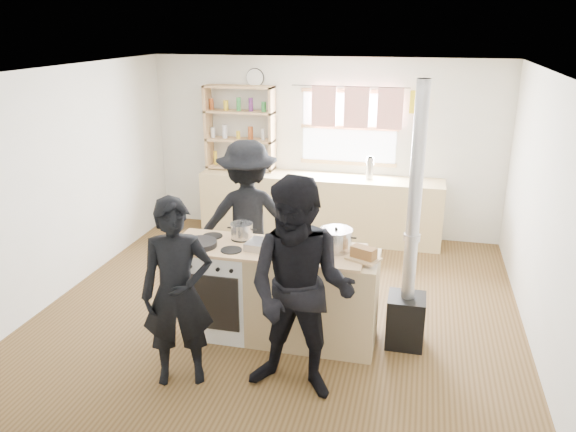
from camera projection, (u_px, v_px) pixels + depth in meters
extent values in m
cube|color=brown|center=(281.00, 308.00, 6.09)|extent=(5.00, 5.00, 0.01)
cube|color=#D7BD81|center=(319.00, 207.00, 7.98)|extent=(3.40, 0.55, 0.90)
cube|color=tan|center=(241.00, 167.00, 8.19)|extent=(1.00, 0.28, 0.03)
cube|color=tan|center=(240.00, 140.00, 8.06)|extent=(1.00, 0.28, 0.03)
cube|color=tan|center=(239.00, 112.00, 7.93)|extent=(1.00, 0.28, 0.03)
cube|color=tan|center=(239.00, 87.00, 7.82)|extent=(1.00, 0.28, 0.03)
cube|color=tan|center=(208.00, 127.00, 8.12)|extent=(0.04, 0.28, 1.20)
cube|color=tan|center=(272.00, 130.00, 7.90)|extent=(0.04, 0.28, 1.20)
cylinder|color=silver|center=(370.00, 169.00, 7.63)|extent=(0.10, 0.10, 0.30)
cube|color=white|center=(224.00, 288.00, 5.53)|extent=(0.60, 0.60, 0.90)
cube|color=tan|center=(313.00, 298.00, 5.33)|extent=(1.20, 0.60, 0.90)
cube|color=tan|center=(267.00, 249.00, 5.28)|extent=(1.84, 0.64, 0.03)
cylinder|color=black|center=(199.00, 244.00, 5.30)|extent=(0.38, 0.38, 0.05)
cylinder|color=#356121|center=(199.00, 242.00, 5.29)|extent=(0.30, 0.30, 0.02)
cube|color=silver|center=(267.00, 246.00, 5.21)|extent=(0.41, 0.30, 0.07)
cube|color=brown|center=(267.00, 244.00, 5.21)|extent=(0.35, 0.25, 0.02)
cylinder|color=#B7B7BA|center=(242.00, 231.00, 5.47)|extent=(0.21, 0.21, 0.15)
cylinder|color=#B7B7BA|center=(242.00, 224.00, 5.45)|extent=(0.22, 0.22, 0.01)
sphere|color=black|center=(241.00, 223.00, 5.44)|extent=(0.03, 0.03, 0.03)
cylinder|color=#B5B5B7|center=(336.00, 240.00, 5.19)|extent=(0.30, 0.30, 0.19)
cylinder|color=#B5B5B7|center=(336.00, 230.00, 5.16)|extent=(0.31, 0.31, 0.01)
sphere|color=black|center=(336.00, 229.00, 5.15)|extent=(0.03, 0.03, 0.03)
cube|color=tan|center=(363.00, 259.00, 5.00)|extent=(0.34, 0.30, 0.02)
cube|color=olive|center=(364.00, 252.00, 4.98)|extent=(0.25, 0.19, 0.10)
cube|color=black|center=(405.00, 320.00, 5.34)|extent=(0.35, 0.35, 0.50)
cylinder|color=#ADADB2|center=(415.00, 195.00, 4.93)|extent=(0.12, 0.12, 2.00)
imported|color=black|center=(177.00, 293.00, 4.63)|extent=(0.70, 0.58, 1.64)
imported|color=black|center=(300.00, 291.00, 4.43)|extent=(0.96, 0.78, 1.86)
imported|color=black|center=(248.00, 219.00, 6.21)|extent=(1.28, 0.98, 1.76)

